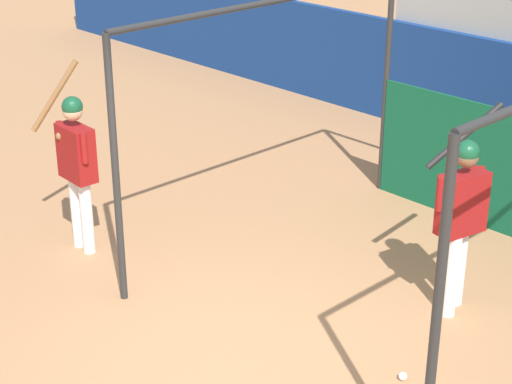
# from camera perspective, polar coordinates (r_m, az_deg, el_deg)

# --- Properties ---
(ground_plane) EXTENTS (60.00, 60.00, 0.00)m
(ground_plane) POSITION_cam_1_polar(r_m,az_deg,el_deg) (7.46, -1.59, -11.50)
(ground_plane) COLOR #A8754C
(batting_cage) EXTENTS (3.61, 4.02, 2.64)m
(batting_cage) POSITION_cam_1_polar(r_m,az_deg,el_deg) (9.08, 14.71, 2.82)
(batting_cage) COLOR #282828
(batting_cage) RESTS_ON ground
(player_batter) EXTENTS (0.59, 0.97, 1.89)m
(player_batter) POSITION_cam_1_polar(r_m,az_deg,el_deg) (7.99, 13.53, -1.18)
(player_batter) COLOR white
(player_batter) RESTS_ON ground
(player_waiting) EXTENTS (0.79, 0.52, 2.02)m
(player_waiting) POSITION_cam_1_polar(r_m,az_deg,el_deg) (9.10, -11.89, 2.15)
(player_waiting) COLOR white
(player_waiting) RESTS_ON ground
(baseball) EXTENTS (0.07, 0.07, 0.07)m
(baseball) POSITION_cam_1_polar(r_m,az_deg,el_deg) (7.37, 9.76, -12.01)
(baseball) COLOR white
(baseball) RESTS_ON ground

